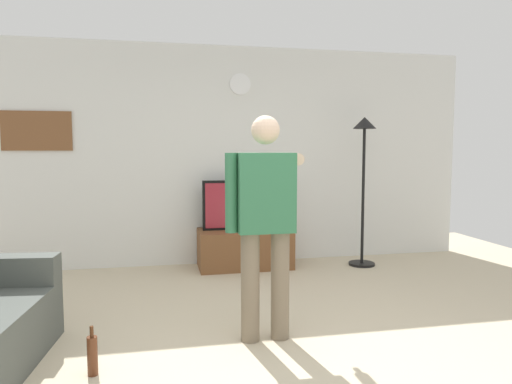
{
  "coord_description": "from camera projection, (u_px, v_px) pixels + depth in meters",
  "views": [
    {
      "loc": [
        -0.79,
        -2.92,
        1.44
      ],
      "look_at": [
        0.07,
        1.2,
        1.05
      ],
      "focal_mm": 32.94,
      "sensor_mm": 36.0,
      "label": 1
    }
  ],
  "objects": [
    {
      "name": "ground_plane",
      "position": [
        283.0,
        364.0,
        3.14
      ],
      "size": [
        8.4,
        8.4,
        0.0
      ],
      "primitive_type": "plane",
      "color": "beige"
    },
    {
      "name": "back_wall",
      "position": [
        223.0,
        156.0,
        5.89
      ],
      "size": [
        6.4,
        0.1,
        2.7
      ],
      "primitive_type": "cube",
      "color": "silver",
      "rests_on": "ground_plane"
    },
    {
      "name": "tv_stand",
      "position": [
        245.0,
        248.0,
        5.7
      ],
      "size": [
        1.12,
        0.58,
        0.46
      ],
      "color": "brown",
      "rests_on": "ground_plane"
    },
    {
      "name": "television",
      "position": [
        244.0,
        205.0,
        5.69
      ],
      "size": [
        1.01,
        0.07,
        0.6
      ],
      "color": "black",
      "rests_on": "tv_stand"
    },
    {
      "name": "wall_clock",
      "position": [
        240.0,
        84.0,
        5.8
      ],
      "size": [
        0.26,
        0.03,
        0.26
      ],
      "primitive_type": "cylinder",
      "rotation": [
        1.57,
        0.0,
        0.0
      ],
      "color": "white"
    },
    {
      "name": "framed_picture",
      "position": [
        37.0,
        131.0,
        5.38
      ],
      "size": [
        0.76,
        0.04,
        0.45
      ],
      "primitive_type": "cube",
      "color": "brown"
    },
    {
      "name": "floor_lamp",
      "position": [
        364.0,
        160.0,
        5.71
      ],
      "size": [
        0.32,
        0.32,
        1.82
      ],
      "color": "black",
      "rests_on": "ground_plane"
    },
    {
      "name": "person_standing_nearer_lamp",
      "position": [
        265.0,
        215.0,
        3.48
      ],
      "size": [
        0.6,
        0.78,
        1.68
      ],
      "color": "#7A6B56",
      "rests_on": "ground_plane"
    },
    {
      "name": "beverage_bottle",
      "position": [
        92.0,
        355.0,
        2.98
      ],
      "size": [
        0.07,
        0.07,
        0.32
      ],
      "color": "#592D19",
      "rests_on": "ground_plane"
    }
  ]
}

